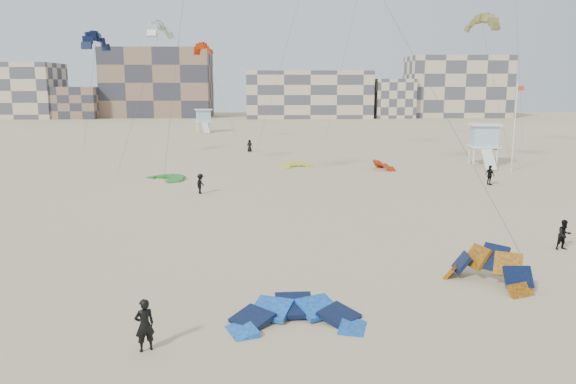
{
  "coord_description": "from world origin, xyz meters",
  "views": [
    {
      "loc": [
        0.04,
        -19.52,
        8.28
      ],
      "look_at": [
        0.82,
        6.0,
        3.43
      ],
      "focal_mm": 35.0,
      "sensor_mm": 36.0,
      "label": 1
    }
  ],
  "objects_px": {
    "kite_ground_orange": "(486,284)",
    "lifeguard_tower_near": "(484,145)",
    "kite_ground_blue": "(297,324)",
    "kitesurfer_main": "(145,325)"
  },
  "relations": [
    {
      "from": "kite_ground_orange",
      "to": "lifeguard_tower_near",
      "type": "bearing_deg",
      "value": 118.93
    },
    {
      "from": "kite_ground_blue",
      "to": "kitesurfer_main",
      "type": "distance_m",
      "value": 5.29
    },
    {
      "from": "kitesurfer_main",
      "to": "lifeguard_tower_near",
      "type": "relative_size",
      "value": 0.28
    },
    {
      "from": "kite_ground_blue",
      "to": "lifeguard_tower_near",
      "type": "relative_size",
      "value": 0.76
    },
    {
      "from": "kite_ground_blue",
      "to": "kitesurfer_main",
      "type": "relative_size",
      "value": 2.72
    },
    {
      "from": "kite_ground_orange",
      "to": "kitesurfer_main",
      "type": "distance_m",
      "value": 14.32
    },
    {
      "from": "kite_ground_orange",
      "to": "kitesurfer_main",
      "type": "relative_size",
      "value": 2.2
    },
    {
      "from": "kitesurfer_main",
      "to": "lifeguard_tower_near",
      "type": "height_order",
      "value": "lifeguard_tower_near"
    },
    {
      "from": "kite_ground_blue",
      "to": "kitesurfer_main",
      "type": "bearing_deg",
      "value": -162.33
    },
    {
      "from": "kite_ground_orange",
      "to": "kitesurfer_main",
      "type": "height_order",
      "value": "kite_ground_orange"
    }
  ]
}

